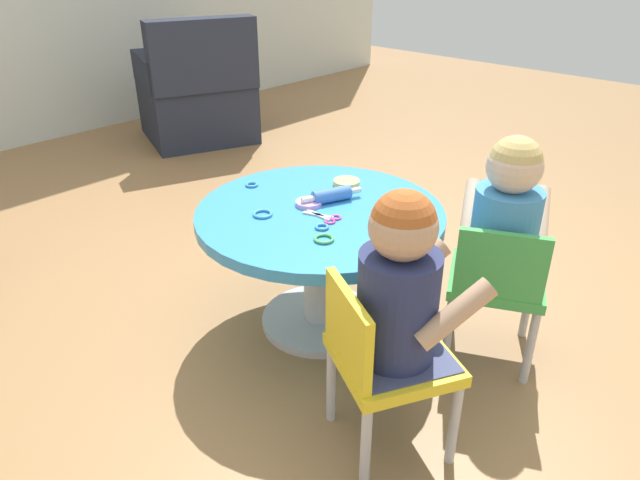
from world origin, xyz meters
TOP-DOWN VIEW (x-y plane):
  - ground_plane at (0.00, 0.00)m, footprint 10.00×10.00m
  - craft_table at (0.00, 0.00)m, footprint 0.86×0.86m
  - child_chair_left at (-0.32, -0.52)m, footprint 0.41×0.41m
  - seated_child_left at (-0.28, -0.54)m, footprint 0.43×0.40m
  - child_chair_right at (0.24, -0.56)m, footprint 0.40×0.40m
  - seated_child_right at (0.28, -0.54)m, footprint 0.43×0.40m
  - armchair_dark at (1.06, 2.15)m, footprint 0.91×0.92m
  - rolling_pin at (0.08, 0.02)m, footprint 0.22×0.11m
  - craft_scissors at (-0.04, -0.06)m, footprint 0.08×0.14m
  - playdough_blob_0 at (0.23, 0.08)m, footprint 0.10×0.10m
  - playdough_blob_1 at (0.00, 0.05)m, footprint 0.09×0.09m
  - cookie_cutter_0 at (-0.16, -0.16)m, footprint 0.06×0.06m
  - cookie_cutter_1 at (-0.17, 0.11)m, footprint 0.07×0.07m
  - cookie_cutter_2 at (-0.02, 0.33)m, footprint 0.05×0.05m
  - cookie_cutter_3 at (-0.10, -0.10)m, footprint 0.05×0.05m

SIDE VIEW (x-z plane):
  - ground_plane at x=0.00m, z-range 0.00..0.00m
  - child_chair_left at x=-0.32m, z-range 0.04..0.57m
  - child_chair_right at x=0.24m, z-range 0.04..0.57m
  - armchair_dark at x=1.06m, z-range -0.12..0.73m
  - craft_table at x=0.00m, z-range 0.12..0.59m
  - craft_scissors at x=-0.04m, z-range 0.47..0.48m
  - cookie_cutter_0 at x=-0.16m, z-range 0.47..0.48m
  - cookie_cutter_1 at x=-0.17m, z-range 0.47..0.48m
  - cookie_cutter_2 at x=-0.02m, z-range 0.47..0.48m
  - cookie_cutter_3 at x=-0.10m, z-range 0.47..0.48m
  - playdough_blob_1 at x=0.00m, z-range 0.47..0.49m
  - playdough_blob_0 at x=0.23m, z-range 0.47..0.49m
  - rolling_pin at x=0.08m, z-range 0.47..0.52m
  - seated_child_left at x=-0.28m, z-range 0.28..0.79m
  - seated_child_right at x=0.28m, z-range 0.28..0.79m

